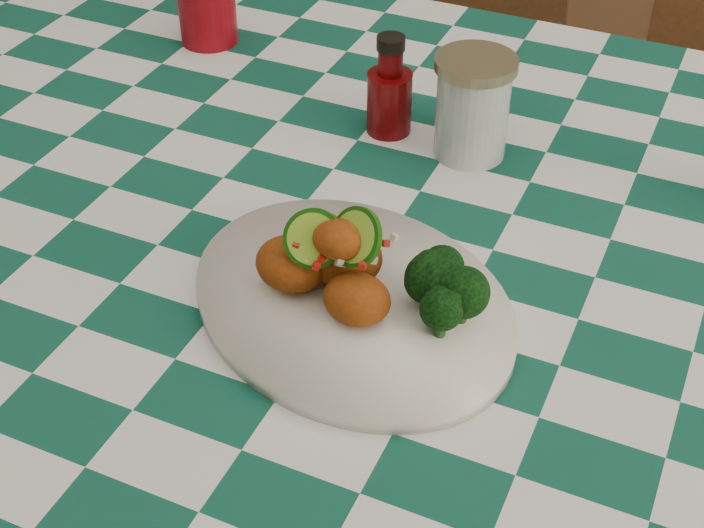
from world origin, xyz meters
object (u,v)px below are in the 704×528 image
at_px(dining_table, 388,469).
at_px(plate, 352,303).
at_px(ketchup_bottle, 390,85).
at_px(fried_chicken_pile, 342,258).
at_px(mason_jar, 472,107).
at_px(wooden_chair_left, 425,140).

bearing_deg(dining_table, plate, -85.14).
xyz_separation_m(dining_table, ketchup_bottle, (-0.08, 0.17, 0.45)).
relative_size(fried_chicken_pile, mason_jar, 1.09).
height_order(fried_chicken_pile, mason_jar, mason_jar).
bearing_deg(plate, ketchup_bottle, 106.54).
xyz_separation_m(dining_table, fried_chicken_pile, (0.00, -0.14, 0.45)).
distance_m(plate, fried_chicken_pile, 0.05).
xyz_separation_m(plate, ketchup_bottle, (-0.09, 0.30, 0.05)).
relative_size(fried_chicken_pile, ketchup_bottle, 1.08).
xyz_separation_m(fried_chicken_pile, wooden_chair_left, (-0.22, 0.82, -0.41)).
height_order(ketchup_bottle, mason_jar, ketchup_bottle).
height_order(mason_jar, wooden_chair_left, mason_jar).
bearing_deg(wooden_chair_left, plate, -80.07).
height_order(dining_table, mason_jar, mason_jar).
bearing_deg(fried_chicken_pile, wooden_chair_left, 104.80).
xyz_separation_m(dining_table, mason_jar, (0.02, 0.16, 0.45)).
distance_m(dining_table, fried_chicken_pile, 0.47).
bearing_deg(ketchup_bottle, dining_table, -64.60).
height_order(dining_table, wooden_chair_left, wooden_chair_left).
bearing_deg(ketchup_bottle, plate, -73.46).
relative_size(dining_table, wooden_chair_left, 1.89).
bearing_deg(fried_chicken_pile, mason_jar, 86.15).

